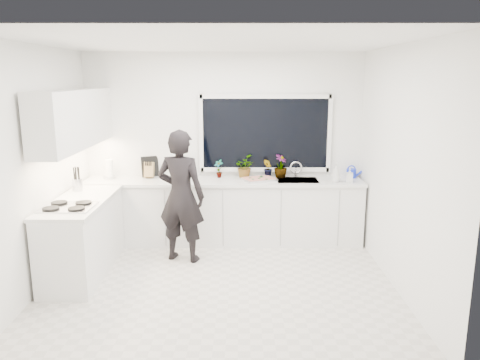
{
  "coord_description": "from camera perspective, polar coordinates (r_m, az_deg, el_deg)",
  "views": [
    {
      "loc": [
        0.25,
        -5.03,
        2.34
      ],
      "look_at": [
        0.24,
        0.4,
        1.15
      ],
      "focal_mm": 35.0,
      "sensor_mm": 36.0,
      "label": 1
    }
  ],
  "objects": [
    {
      "name": "herb_plants",
      "position": [
        6.76,
        1.74,
        1.62
      ],
      "size": [
        1.11,
        0.33,
        0.34
      ],
      "color": "#26662D",
      "rests_on": "countertop_back"
    },
    {
      "name": "picture_frame_small",
      "position": [
        6.97,
        -10.92,
        1.64
      ],
      "size": [
        0.24,
        0.12,
        0.3
      ],
      "primitive_type": "cube",
      "rotation": [
        0.0,
        0.0,
        0.44
      ],
      "color": "black",
      "rests_on": "countertop_back"
    },
    {
      "name": "countertop_left",
      "position": [
        5.89,
        -18.9,
        -2.47
      ],
      "size": [
        0.62,
        1.6,
        0.04
      ],
      "primitive_type": "cube",
      "color": "silver",
      "rests_on": "base_cabinets_left"
    },
    {
      "name": "wall_left",
      "position": [
        5.61,
        -23.65,
        1.13
      ],
      "size": [
        0.02,
        3.5,
        2.7
      ],
      "primitive_type": "cube",
      "color": "white",
      "rests_on": "ground"
    },
    {
      "name": "pizza_tray",
      "position": [
        6.61,
        2.34,
        0.08
      ],
      "size": [
        0.53,
        0.47,
        0.03
      ],
      "primitive_type": "cube",
      "rotation": [
        0.0,
        0.0,
        0.42
      ],
      "color": "silver",
      "rests_on": "countertop_back"
    },
    {
      "name": "window",
      "position": [
        6.81,
        3.09,
        5.69
      ],
      "size": [
        1.8,
        0.02,
        1.0
      ],
      "primitive_type": "cube",
      "color": "black",
      "rests_on": "wall_back"
    },
    {
      "name": "faucet",
      "position": [
        6.86,
        6.83,
        1.26
      ],
      "size": [
        0.03,
        0.03,
        0.22
      ],
      "primitive_type": "cylinder",
      "color": "silver",
      "rests_on": "countertop_back"
    },
    {
      "name": "ceiling",
      "position": [
        5.05,
        -2.82,
        16.53
      ],
      "size": [
        4.0,
        3.5,
        0.02
      ],
      "primitive_type": "cube",
      "color": "white",
      "rests_on": "wall_back"
    },
    {
      "name": "pizza",
      "position": [
        6.61,
        2.34,
        0.22
      ],
      "size": [
        0.48,
        0.42,
        0.01
      ],
      "primitive_type": "cube",
      "rotation": [
        0.0,
        0.0,
        0.42
      ],
      "color": "red",
      "rests_on": "pizza_tray"
    },
    {
      "name": "paper_towel_roll",
      "position": [
        6.97,
        -15.63,
        1.23
      ],
      "size": [
        0.14,
        0.14,
        0.26
      ],
      "primitive_type": "cylinder",
      "rotation": [
        0.0,
        0.0,
        0.34
      ],
      "color": "white",
      "rests_on": "countertop_back"
    },
    {
      "name": "utensil_crock",
      "position": [
        6.34,
        -19.21,
        -0.54
      ],
      "size": [
        0.14,
        0.14,
        0.16
      ],
      "primitive_type": "cylinder",
      "rotation": [
        0.0,
        0.0,
        -0.04
      ],
      "color": "silver",
      "rests_on": "countertop_left"
    },
    {
      "name": "base_cabinets_back",
      "position": [
        6.76,
        -2.0,
        -3.97
      ],
      "size": [
        3.92,
        0.58,
        0.88
      ],
      "primitive_type": "cube",
      "color": "white",
      "rests_on": "floor"
    },
    {
      "name": "picture_frame_large",
      "position": [
        6.9,
        -7.0,
        1.57
      ],
      "size": [
        0.21,
        0.11,
        0.28
      ],
      "primitive_type": "cube",
      "rotation": [
        0.0,
        0.0,
        -0.42
      ],
      "color": "black",
      "rests_on": "countertop_back"
    },
    {
      "name": "soap_bottles",
      "position": [
        6.61,
        12.21,
        0.76
      ],
      "size": [
        0.31,
        0.14,
        0.27
      ],
      "color": "#D8BF66",
      "rests_on": "countertop_back"
    },
    {
      "name": "stovetop",
      "position": [
        5.57,
        -20.27,
        -3.03
      ],
      "size": [
        0.56,
        0.48,
        0.03
      ],
      "primitive_type": "cube",
      "color": "black",
      "rests_on": "countertop_left"
    },
    {
      "name": "sink",
      "position": [
        6.7,
        6.99,
        -0.41
      ],
      "size": [
        0.58,
        0.42,
        0.14
      ],
      "primitive_type": "cube",
      "color": "silver",
      "rests_on": "countertop_back"
    },
    {
      "name": "knife_block",
      "position": [
        6.88,
        -11.01,
        1.16
      ],
      "size": [
        0.13,
        0.1,
        0.22
      ],
      "primitive_type": "cube",
      "rotation": [
        0.0,
        0.0,
        -0.04
      ],
      "color": "olive",
      "rests_on": "countertop_back"
    },
    {
      "name": "upper_cabinets",
      "position": [
        6.1,
        -19.54,
        7.05
      ],
      "size": [
        0.34,
        2.1,
        0.7
      ],
      "primitive_type": "cube",
      "color": "white",
      "rests_on": "wall_left"
    },
    {
      "name": "wall_back",
      "position": [
        6.87,
        -1.96,
        4.07
      ],
      "size": [
        4.0,
        0.02,
        2.7
      ],
      "primitive_type": "cube",
      "color": "white",
      "rests_on": "ground"
    },
    {
      "name": "floor",
      "position": [
        5.56,
        -2.51,
        -12.66
      ],
      "size": [
        4.0,
        3.5,
        0.02
      ],
      "primitive_type": "cube",
      "color": "beige",
      "rests_on": "ground"
    },
    {
      "name": "countertop_back",
      "position": [
        6.64,
        -2.03,
        -0.18
      ],
      "size": [
        3.94,
        0.62,
        0.04
      ],
      "primitive_type": "cube",
      "color": "silver",
      "rests_on": "base_cabinets_back"
    },
    {
      "name": "watering_can",
      "position": [
        6.97,
        13.4,
        0.81
      ],
      "size": [
        0.18,
        0.18,
        0.13
      ],
      "primitive_type": "cylinder",
      "rotation": [
        0.0,
        0.0,
        0.34
      ],
      "color": "#162ED5",
      "rests_on": "countertop_back"
    },
    {
      "name": "wall_right",
      "position": [
        5.42,
        19.07,
        1.15
      ],
      "size": [
        0.02,
        3.5,
        2.7
      ],
      "primitive_type": "cube",
      "color": "white",
      "rests_on": "ground"
    },
    {
      "name": "base_cabinets_left",
      "position": [
        6.02,
        -18.59,
        -6.71
      ],
      "size": [
        0.58,
        1.6,
        0.88
      ],
      "primitive_type": "cube",
      "color": "white",
      "rests_on": "floor"
    },
    {
      "name": "person",
      "position": [
        6.03,
        -7.2,
        -1.97
      ],
      "size": [
        0.72,
        0.57,
        1.72
      ],
      "primitive_type": "imported",
      "rotation": [
        0.0,
        0.0,
        2.86
      ],
      "color": "black",
      "rests_on": "floor"
    }
  ]
}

